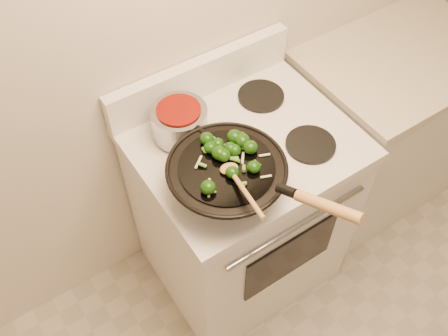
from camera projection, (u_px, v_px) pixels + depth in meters
stove at (241, 209)px, 2.15m from camera, size 0.78×0.67×1.08m
counter_unit at (382, 127)px, 2.48m from camera, size 0.87×0.62×0.91m
wok at (228, 177)px, 1.59m from camera, size 0.39×0.63×0.25m
stirfry at (229, 152)px, 1.57m from camera, size 0.27×0.25×0.04m
wooden_spoon at (238, 182)px, 1.48m from camera, size 0.09×0.27×0.08m
saucepan at (180, 122)px, 1.76m from camera, size 0.20×0.32×0.12m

